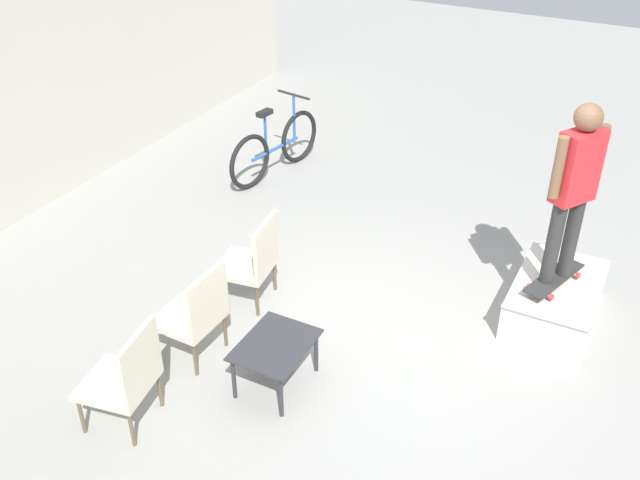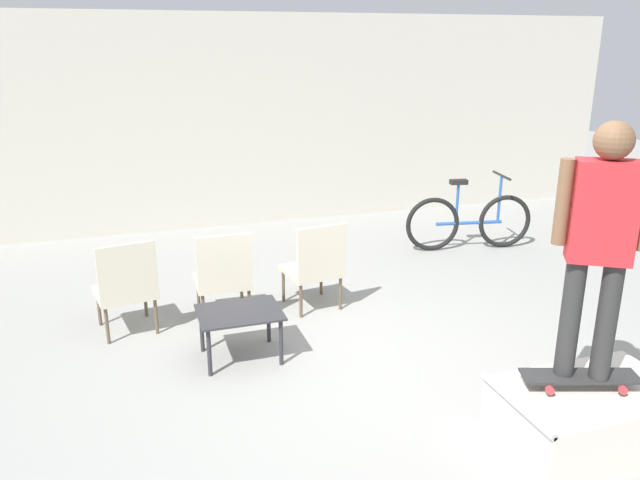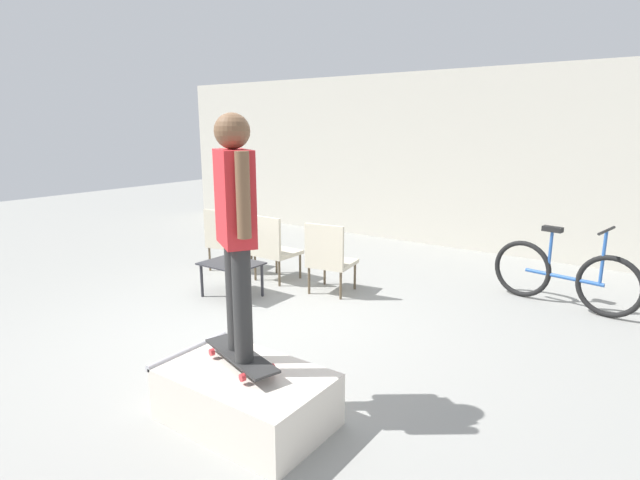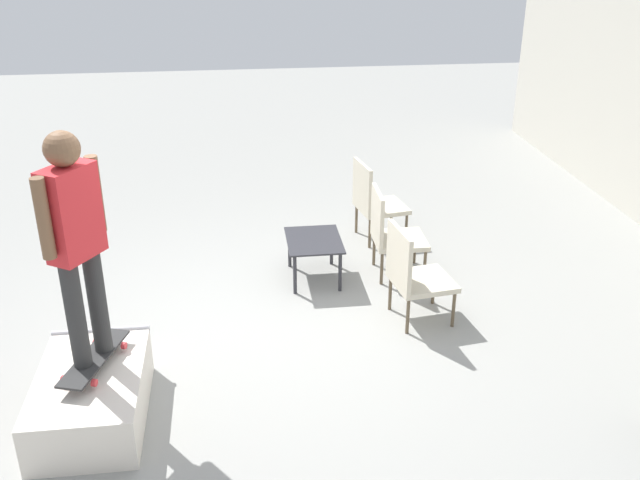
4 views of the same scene
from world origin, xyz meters
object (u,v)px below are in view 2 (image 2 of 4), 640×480
Objects in this scene: coffee_table at (240,318)px; patio_chair_center at (223,274)px; skate_ramp_box at (588,414)px; skateboard_on_ramp at (580,377)px; patio_chair_left at (126,285)px; bicycle at (469,221)px; patio_chair_right at (316,264)px; person_skater at (601,234)px.

patio_chair_center reaches higher than coffee_table.
coffee_table is (-2.02, 1.88, 0.18)m from skate_ramp_box.
skate_ramp_box is 1.53× the size of skateboard_on_ramp.
skateboard_on_ramp is 0.87× the size of patio_chair_left.
patio_chair_center reaches higher than skate_ramp_box.
coffee_table is 3.96m from bicycle.
patio_chair_right is at bearing 129.21° from skateboard_on_ramp.
coffee_table is (-1.95, 1.84, -0.10)m from skateboard_on_ramp.
skate_ramp_box is 1.33× the size of patio_chair_left.
skateboard_on_ramp is 1.14× the size of coffee_table.
coffee_table is 1.22m from patio_chair_right.
person_skater is at bearing -43.30° from coffee_table.
person_skater is at bearing 107.88° from skateboard_on_ramp.
skate_ramp_box is 1.33× the size of patio_chair_right.
skateboard_on_ramp is at bearing -100.73° from bicycle.
patio_chair_center is 0.55× the size of bicycle.
patio_chair_center is at bearing 170.08° from patio_chair_left.
patio_chair_center is 0.93m from patio_chair_right.
person_skater is at bearing 151.52° from skate_ramp_box.
skate_ramp_box is 0.72× the size of person_skater.
patio_chair_right is at bearing 112.44° from skate_ramp_box.
skate_ramp_box is at bearing 3.72° from person_skater.
person_skater reaches higher than patio_chair_center.
patio_chair_left and patio_chair_center have the same top height.
skateboard_on_ramp is at bearing -43.30° from coffee_table.
patio_chair_left is 1.82m from patio_chair_right.
skateboard_on_ramp is at bearing 151.52° from skate_ramp_box.
skate_ramp_box is at bearing -42.84° from coffee_table.
skate_ramp_box is at bearing -99.54° from bicycle.
patio_chair_right is (-1.02, 2.62, 0.01)m from skateboard_on_ramp.
skate_ramp_box is 0.29m from skateboard_on_ramp.
coffee_table is at bearing 137.16° from skate_ramp_box.
patio_chair_left is (-0.89, 0.78, 0.11)m from coffee_table.
skateboard_on_ramp is 2.68m from coffee_table.
bicycle is (2.49, 1.23, -0.11)m from patio_chair_right.
skateboard_on_ramp is at bearing -57.80° from person_skater.
person_skater is 1.83× the size of patio_chair_left.
skateboard_on_ramp is 4.12m from bicycle.
patio_chair_left reaches higher than coffee_table.
bicycle is (3.41, 2.01, 0.00)m from coffee_table.
skate_ramp_box is 1.74× the size of coffee_table.
patio_chair_center is at bearing 158.88° from person_skater.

